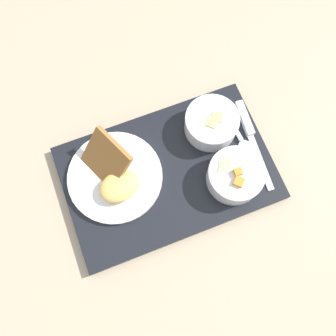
{
  "coord_description": "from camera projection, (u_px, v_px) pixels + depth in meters",
  "views": [
    {
      "loc": [
        0.07,
        0.19,
        0.76
      ],
      "look_at": [
        0.0,
        0.0,
        0.05
      ],
      "focal_mm": 38.0,
      "sensor_mm": 36.0,
      "label": 1
    }
  ],
  "objects": [
    {
      "name": "spoon",
      "position": [
        242.0,
        141.0,
        0.78
      ],
      "size": [
        0.04,
        0.17,
        0.01
      ],
      "rotation": [
        0.0,
        0.0,
        1.64
      ],
      "color": "silver",
      "rests_on": "serving_tray"
    },
    {
      "name": "bowl_salad",
      "position": [
        235.0,
        175.0,
        0.73
      ],
      "size": [
        0.12,
        0.12,
        0.06
      ],
      "color": "white",
      "rests_on": "serving_tray"
    },
    {
      "name": "plate_main",
      "position": [
        115.0,
        177.0,
        0.75
      ],
      "size": [
        0.2,
        0.2,
        0.08
      ],
      "color": "white",
      "rests_on": "serving_tray"
    },
    {
      "name": "ground_plane",
      "position": [
        168.0,
        174.0,
        0.79
      ],
      "size": [
        4.0,
        4.0,
        0.0
      ],
      "primitive_type": "plane",
      "color": "tan"
    },
    {
      "name": "knife",
      "position": [
        248.0,
        126.0,
        0.79
      ],
      "size": [
        0.03,
        0.21,
        0.02
      ],
      "rotation": [
        0.0,
        0.0,
        1.49
      ],
      "color": "silver",
      "rests_on": "serving_tray"
    },
    {
      "name": "serving_tray",
      "position": [
        168.0,
        173.0,
        0.78
      ],
      "size": [
        0.45,
        0.29,
        0.02
      ],
      "color": "black",
      "rests_on": "ground_plane"
    },
    {
      "name": "bowl_soup",
      "position": [
        212.0,
        123.0,
        0.77
      ],
      "size": [
        0.12,
        0.12,
        0.05
      ],
      "color": "white",
      "rests_on": "serving_tray"
    }
  ]
}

